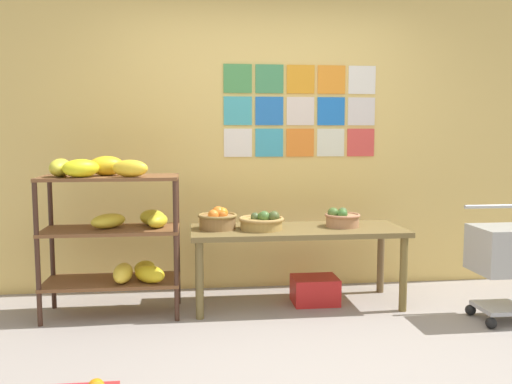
{
  "coord_description": "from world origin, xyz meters",
  "views": [
    {
      "loc": [
        -0.62,
        -3.12,
        1.37
      ],
      "look_at": [
        -0.15,
        0.89,
        0.94
      ],
      "focal_mm": 38.34,
      "sensor_mm": 36.0,
      "label": 1
    }
  ],
  "objects_px": {
    "display_table": "(298,237)",
    "fruit_basket_left": "(262,222)",
    "fruit_basket_back_left": "(218,219)",
    "shopping_cart": "(510,254)",
    "fruit_basket_back_right": "(342,218)",
    "produce_crate_under_table": "(315,290)",
    "banana_shelf_unit": "(115,221)"
  },
  "relations": [
    {
      "from": "fruit_basket_left",
      "to": "banana_shelf_unit",
      "type": "bearing_deg",
      "value": -176.92
    },
    {
      "from": "fruit_basket_back_right",
      "to": "fruit_basket_back_left",
      "type": "distance_m",
      "value": 1.0
    },
    {
      "from": "fruit_basket_back_left",
      "to": "produce_crate_under_table",
      "type": "height_order",
      "value": "fruit_basket_back_left"
    },
    {
      "from": "banana_shelf_unit",
      "to": "fruit_basket_back_left",
      "type": "height_order",
      "value": "banana_shelf_unit"
    },
    {
      "from": "fruit_basket_back_right",
      "to": "shopping_cart",
      "type": "distance_m",
      "value": 1.26
    },
    {
      "from": "fruit_basket_left",
      "to": "shopping_cart",
      "type": "height_order",
      "value": "shopping_cart"
    },
    {
      "from": "banana_shelf_unit",
      "to": "fruit_basket_left",
      "type": "distance_m",
      "value": 1.12
    },
    {
      "from": "display_table",
      "to": "produce_crate_under_table",
      "type": "bearing_deg",
      "value": 6.94
    },
    {
      "from": "fruit_basket_left",
      "to": "fruit_basket_back_left",
      "type": "bearing_deg",
      "value": 171.19
    },
    {
      "from": "fruit_basket_back_left",
      "to": "produce_crate_under_table",
      "type": "bearing_deg",
      "value": -0.44
    },
    {
      "from": "banana_shelf_unit",
      "to": "produce_crate_under_table",
      "type": "relative_size",
      "value": 3.32
    },
    {
      "from": "display_table",
      "to": "fruit_basket_left",
      "type": "distance_m",
      "value": 0.32
    },
    {
      "from": "banana_shelf_unit",
      "to": "shopping_cart",
      "type": "relative_size",
      "value": 1.44
    },
    {
      "from": "fruit_basket_back_left",
      "to": "shopping_cart",
      "type": "distance_m",
      "value": 2.19
    },
    {
      "from": "fruit_basket_back_right",
      "to": "display_table",
      "type": "bearing_deg",
      "value": -176.2
    },
    {
      "from": "fruit_basket_back_left",
      "to": "produce_crate_under_table",
      "type": "distance_m",
      "value": 0.98
    },
    {
      "from": "display_table",
      "to": "produce_crate_under_table",
      "type": "distance_m",
      "value": 0.47
    },
    {
      "from": "display_table",
      "to": "fruit_basket_left",
      "type": "bearing_deg",
      "value": -174.29
    },
    {
      "from": "fruit_basket_back_left",
      "to": "shopping_cart",
      "type": "height_order",
      "value": "shopping_cart"
    },
    {
      "from": "fruit_basket_back_right",
      "to": "shopping_cart",
      "type": "relative_size",
      "value": 0.34
    },
    {
      "from": "fruit_basket_left",
      "to": "fruit_basket_back_left",
      "type": "distance_m",
      "value": 0.35
    },
    {
      "from": "fruit_basket_back_right",
      "to": "fruit_basket_left",
      "type": "xyz_separation_m",
      "value": [
        -0.65,
        -0.05,
        -0.0
      ]
    },
    {
      "from": "display_table",
      "to": "fruit_basket_left",
      "type": "height_order",
      "value": "fruit_basket_left"
    },
    {
      "from": "banana_shelf_unit",
      "to": "fruit_basket_left",
      "type": "height_order",
      "value": "banana_shelf_unit"
    },
    {
      "from": "display_table",
      "to": "fruit_basket_back_right",
      "type": "distance_m",
      "value": 0.39
    },
    {
      "from": "fruit_basket_back_right",
      "to": "shopping_cart",
      "type": "bearing_deg",
      "value": -27.75
    },
    {
      "from": "display_table",
      "to": "fruit_basket_left",
      "type": "relative_size",
      "value": 4.74
    },
    {
      "from": "produce_crate_under_table",
      "to": "display_table",
      "type": "bearing_deg",
      "value": -173.06
    },
    {
      "from": "display_table",
      "to": "fruit_basket_left",
      "type": "xyz_separation_m",
      "value": [
        -0.29,
        -0.03,
        0.13
      ]
    },
    {
      "from": "fruit_basket_back_left",
      "to": "fruit_basket_left",
      "type": "bearing_deg",
      "value": -8.81
    },
    {
      "from": "fruit_basket_back_right",
      "to": "fruit_basket_left",
      "type": "relative_size",
      "value": 0.8
    },
    {
      "from": "banana_shelf_unit",
      "to": "display_table",
      "type": "relative_size",
      "value": 0.71
    }
  ]
}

